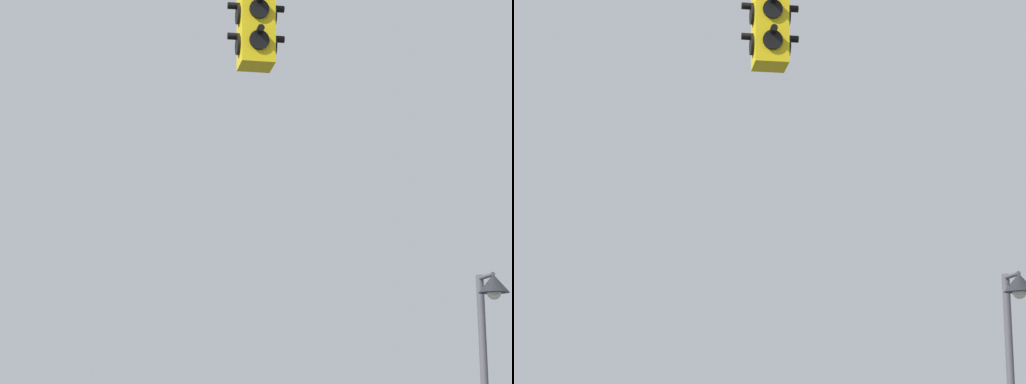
% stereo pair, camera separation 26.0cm
% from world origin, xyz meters
% --- Properties ---
extents(traffic_light_over_intersection, '(0.58, 0.58, 2.03)m').
position_xyz_m(traffic_light_over_intersection, '(-1.50, 0.16, 6.04)').
color(traffic_light_over_intersection, yellow).
extents(street_lamp, '(0.47, 0.81, 4.15)m').
position_xyz_m(street_lamp, '(3.04, 5.24, 3.11)').
color(street_lamp, '#515156').
rests_on(street_lamp, ground_plane).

